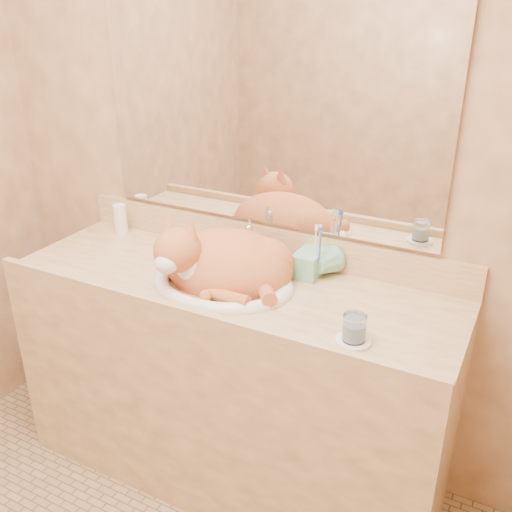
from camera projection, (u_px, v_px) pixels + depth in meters
The scene contains 12 objects.
wall_back at pixel (265, 152), 2.04m from camera, with size 2.40×0.02×2.50m, color #956643.
vanity_counter at pixel (231, 382), 2.16m from camera, with size 1.60×0.55×0.85m, color #A37749, non-canonical shape.
mirror at pixel (264, 113), 1.97m from camera, with size 1.30×0.02×0.80m, color white.
sink_basin at pixel (222, 264), 1.94m from camera, with size 0.49×0.41×0.15m, color white, non-canonical shape.
faucet at pixel (249, 243), 2.09m from camera, with size 0.04×0.12×0.16m, color silver, non-canonical shape.
cat at pixel (222, 260), 1.96m from camera, with size 0.46×0.38×0.25m, color #B7552A, non-canonical shape.
soap_dispenser at pixel (302, 256), 1.94m from camera, with size 0.09×0.09×0.20m, color #77BF9C.
toothbrush_cup at pixel (317, 267), 1.98m from camera, with size 0.10×0.10×0.10m, color #77BF9C.
toothbrushes at pixel (318, 248), 1.95m from camera, with size 0.03×0.03×0.20m, color white, non-canonical shape.
saucer at pixel (353, 341), 1.63m from camera, with size 0.10×0.10×0.01m, color white.
water_glass at pixel (354, 328), 1.61m from camera, with size 0.07×0.07×0.08m, color white.
lotion_bottle at pixel (121, 219), 2.36m from camera, with size 0.05×0.05×0.13m, color white.
Camera 1 is at (0.90, -0.80, 1.76)m, focal length 40.00 mm.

